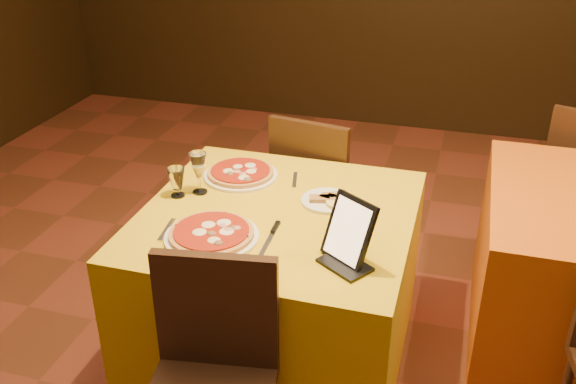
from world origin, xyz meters
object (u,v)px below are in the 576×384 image
(pizza_far, at_px, (241,174))
(water_glass, at_px, (177,182))
(main_table, at_px, (278,287))
(wine_glass, at_px, (199,173))
(chair_main_far, at_px, (322,190))
(tablet, at_px, (349,230))
(pizza_near, at_px, (212,235))

(pizza_far, relative_size, water_glass, 2.58)
(main_table, relative_size, water_glass, 8.46)
(water_glass, bearing_deg, wine_glass, 36.17)
(main_table, relative_size, chair_main_far, 1.21)
(main_table, height_order, water_glass, water_glass)
(wine_glass, bearing_deg, tablet, -24.81)
(main_table, xyz_separation_m, pizza_near, (-0.18, -0.27, 0.39))
(chair_main_far, bearing_deg, wine_glass, 72.71)
(water_glass, bearing_deg, chair_main_far, 60.12)
(pizza_near, bearing_deg, tablet, 0.64)
(chair_main_far, distance_m, water_glass, 0.98)
(wine_glass, relative_size, water_glass, 1.46)
(chair_main_far, height_order, tablet, tablet)
(main_table, distance_m, chair_main_far, 0.81)
(chair_main_far, relative_size, pizza_far, 2.71)
(main_table, relative_size, pizza_near, 3.04)
(water_glass, bearing_deg, pizza_near, -46.02)
(pizza_near, relative_size, tablet, 1.48)
(pizza_far, bearing_deg, chair_main_far, 64.19)
(main_table, distance_m, pizza_far, 0.54)
(chair_main_far, xyz_separation_m, pizza_near, (-0.18, -1.07, 0.31))
(chair_main_far, bearing_deg, pizza_far, 74.03)
(chair_main_far, relative_size, pizza_near, 2.52)
(pizza_near, height_order, tablet, tablet)
(pizza_far, bearing_deg, wine_glass, -120.60)
(chair_main_far, relative_size, tablet, 3.73)
(main_table, bearing_deg, wine_glass, 169.08)
(water_glass, distance_m, tablet, 0.85)
(pizza_far, xyz_separation_m, wine_glass, (-0.12, -0.20, 0.08))
(main_table, xyz_separation_m, wine_glass, (-0.37, 0.07, 0.47))
(pizza_near, bearing_deg, chair_main_far, 80.39)
(wine_glass, distance_m, tablet, 0.79)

